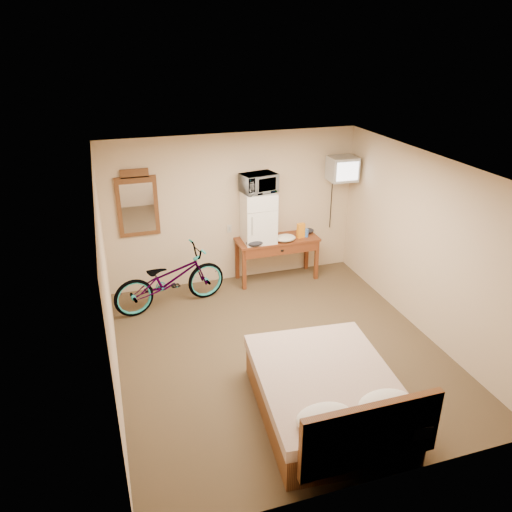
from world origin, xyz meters
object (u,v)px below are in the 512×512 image
object	(u,v)px
blue_cup	(306,233)
wall_mirror	(138,204)
bed	(329,396)
crt_television	(342,169)
bicycle	(170,279)
microwave	(259,183)
mini_fridge	(259,217)
desk	(278,246)

from	to	relation	value
blue_cup	wall_mirror	distance (m)	2.81
wall_mirror	bed	size ratio (longest dim) A/B	0.52
crt_television	bicycle	xyz separation A→B (m)	(-3.00, -0.39, -1.40)
crt_television	microwave	bearing A→B (deg)	179.33
bed	mini_fridge	bearing A→B (deg)	85.14
mini_fridge	microwave	size ratio (longest dim) A/B	1.54
microwave	blue_cup	bearing A→B (deg)	-17.15
desk	blue_cup	bearing A→B (deg)	-4.06
microwave	wall_mirror	world-z (taller)	wall_mirror
bicycle	crt_television	bearing A→B (deg)	-94.72
blue_cup	desk	bearing A→B (deg)	175.94
microwave	desk	bearing A→B (deg)	-18.84
microwave	crt_television	xyz separation A→B (m)	(1.45, -0.02, 0.12)
desk	bed	bearing A→B (deg)	-100.39
crt_television	bed	bearing A→B (deg)	-117.04
desk	crt_television	bearing A→B (deg)	1.17
mini_fridge	wall_mirror	world-z (taller)	wall_mirror
crt_television	mini_fridge	bearing A→B (deg)	179.34
crt_television	bicycle	bearing A→B (deg)	-172.55
mini_fridge	bicycle	bearing A→B (deg)	-165.25
desk	bicycle	bearing A→B (deg)	-168.90
microwave	crt_television	distance (m)	1.45
blue_cup	crt_television	world-z (taller)	crt_television
bicycle	blue_cup	bearing A→B (deg)	-94.17
mini_fridge	bicycle	world-z (taller)	mini_fridge
microwave	crt_television	world-z (taller)	crt_television
wall_mirror	bed	xyz separation A→B (m)	(1.60, -3.65, -1.20)
mini_fridge	microwave	distance (m)	0.57
microwave	bicycle	world-z (taller)	microwave
blue_cup	bed	size ratio (longest dim) A/B	0.07
mini_fridge	bed	xyz separation A→B (m)	(-0.29, -3.42, -0.87)
mini_fridge	wall_mirror	bearing A→B (deg)	172.93
desk	crt_television	size ratio (longest dim) A/B	2.42
bed	desk	bearing A→B (deg)	79.61
bicycle	bed	size ratio (longest dim) A/B	0.87
bed	wall_mirror	bearing A→B (deg)	113.60
microwave	bed	size ratio (longest dim) A/B	0.27
blue_cup	crt_television	xyz separation A→B (m)	(0.62, 0.06, 1.04)
microwave	bicycle	bearing A→B (deg)	-177.22
crt_television	bicycle	world-z (taller)	crt_television
desk	bed	size ratio (longest dim) A/B	0.68
blue_cup	bicycle	world-z (taller)	bicycle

